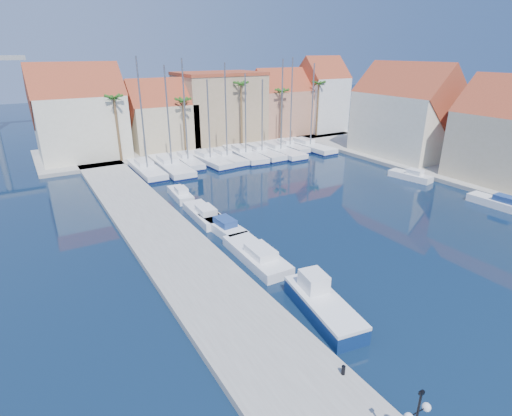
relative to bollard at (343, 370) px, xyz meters
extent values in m
plane|color=black|center=(6.60, 5.48, -0.75)|extent=(260.00, 260.00, 0.00)
cube|color=gray|center=(-2.40, 18.98, -0.50)|extent=(6.00, 77.00, 0.50)
cube|color=gray|center=(16.60, 53.48, -0.50)|extent=(54.00, 16.00, 0.50)
cube|color=gray|center=(38.60, 20.48, -0.50)|extent=(12.00, 60.00, 0.50)
cylinder|color=black|center=(-1.24, -4.75, 2.45)|extent=(0.47, 0.07, 0.05)
cylinder|color=black|center=(-0.77, -4.77, 2.45)|extent=(0.47, 0.07, 0.05)
sphere|color=white|center=(-0.54, -4.78, 2.45)|extent=(0.33, 0.33, 0.33)
cube|color=black|center=(-1.00, -4.76, 3.38)|extent=(0.21, 0.12, 0.15)
cylinder|color=black|center=(0.00, 0.00, 0.00)|extent=(0.20, 0.20, 0.50)
cube|color=navy|center=(2.62, 4.65, -0.25)|extent=(3.22, 6.89, 0.99)
cube|color=white|center=(2.62, 4.65, 0.35)|extent=(3.22, 6.89, 0.22)
cube|color=white|center=(2.83, 5.96, 0.96)|extent=(1.70, 1.97, 1.21)
cube|color=white|center=(2.72, 12.95, -0.35)|extent=(2.51, 7.41, 0.80)
cube|color=white|center=(2.70, 12.22, 0.35)|extent=(1.70, 2.61, 0.60)
cube|color=white|center=(2.88, 19.32, -0.35)|extent=(2.37, 6.23, 0.80)
cube|color=navy|center=(2.92, 18.71, 0.35)|extent=(1.51, 2.23, 0.60)
cube|color=white|center=(2.61, 22.83, -0.35)|extent=(2.34, 6.64, 0.80)
cube|color=white|center=(2.59, 22.17, 0.35)|extent=(1.56, 2.35, 0.60)
cube|color=white|center=(2.72, 29.47, -0.35)|extent=(1.99, 5.21, 0.80)
cube|color=white|center=(2.68, 28.96, 0.35)|extent=(1.27, 1.86, 0.60)
cube|color=white|center=(30.60, 9.63, -0.35)|extent=(2.16, 6.04, 0.80)
cube|color=navy|center=(30.63, 9.03, 0.35)|extent=(1.42, 2.14, 0.60)
cube|color=white|center=(30.60, 20.94, -0.35)|extent=(2.70, 5.61, 0.80)
cube|color=white|center=(30.70, 20.41, 0.35)|extent=(1.54, 2.08, 0.60)
cube|color=white|center=(2.31, 40.89, -0.25)|extent=(2.74, 10.36, 1.00)
cube|color=#0D1945|center=(2.31, 40.89, -0.57)|extent=(2.80, 10.42, 0.28)
cube|color=white|center=(2.31, 41.93, 0.55)|extent=(1.90, 3.11, 0.60)
cylinder|color=slate|center=(2.30, 40.37, 7.17)|extent=(0.20, 0.20, 13.84)
cube|color=white|center=(5.69, 40.91, -0.25)|extent=(3.41, 12.07, 1.00)
cube|color=#0D1945|center=(5.69, 40.91, -0.57)|extent=(3.47, 12.13, 0.28)
cube|color=white|center=(5.72, 42.11, 0.55)|extent=(2.27, 3.65, 0.60)
cylinder|color=slate|center=(5.67, 40.31, 6.63)|extent=(0.20, 0.20, 12.77)
cube|color=white|center=(8.63, 42.20, -0.25)|extent=(2.70, 9.00, 1.00)
cube|color=#0D1945|center=(8.63, 42.20, -0.57)|extent=(2.76, 9.06, 0.28)
cube|color=white|center=(8.67, 43.09, 0.55)|extent=(1.74, 2.74, 0.60)
cylinder|color=slate|center=(8.61, 41.76, 7.01)|extent=(0.20, 0.20, 13.52)
cube|color=white|center=(11.63, 41.33, -0.25)|extent=(3.56, 10.64, 1.00)
cube|color=#0D1945|center=(11.63, 41.33, -0.57)|extent=(3.63, 10.70, 0.28)
cube|color=white|center=(11.54, 42.37, 0.55)|extent=(2.15, 3.28, 0.60)
cylinder|color=slate|center=(11.67, 40.81, 5.64)|extent=(0.20, 0.20, 10.77)
cube|color=white|center=(14.31, 41.14, -0.25)|extent=(2.85, 9.64, 1.00)
cube|color=#0D1945|center=(14.31, 41.14, -0.57)|extent=(2.91, 9.71, 0.28)
cube|color=white|center=(14.28, 42.10, 0.55)|extent=(1.85, 2.93, 0.60)
cylinder|color=slate|center=(14.33, 40.66, 6.71)|extent=(0.20, 0.20, 12.91)
cube|color=white|center=(17.69, 41.45, -0.25)|extent=(3.81, 11.42, 1.00)
cube|color=#0D1945|center=(17.69, 41.45, -0.57)|extent=(3.88, 11.48, 0.28)
cube|color=white|center=(17.78, 42.57, 0.55)|extent=(2.31, 3.52, 0.60)
cylinder|color=slate|center=(17.65, 40.89, 5.94)|extent=(0.20, 0.20, 11.39)
cube|color=white|center=(20.39, 41.23, -0.25)|extent=(3.06, 10.75, 1.00)
cube|color=#0D1945|center=(20.39, 41.23, -0.57)|extent=(3.12, 10.82, 0.28)
cube|color=white|center=(20.37, 42.30, 0.55)|extent=(2.03, 3.26, 0.60)
cylinder|color=slate|center=(20.41, 40.69, 5.50)|extent=(0.20, 0.20, 10.49)
cube|color=white|center=(23.54, 40.67, -0.25)|extent=(2.99, 11.49, 1.00)
cube|color=#0D1945|center=(23.54, 40.67, -0.57)|extent=(3.05, 11.55, 0.28)
cube|color=white|center=(23.54, 41.82, 0.55)|extent=(2.09, 3.45, 0.60)
cylinder|color=slate|center=(23.53, 40.09, 6.90)|extent=(0.20, 0.20, 13.30)
cube|color=white|center=(26.49, 42.21, -0.25)|extent=(2.56, 8.82, 1.00)
cube|color=#0D1945|center=(26.49, 42.21, -0.57)|extent=(2.62, 8.88, 0.28)
cube|color=white|center=(26.46, 43.08, 0.55)|extent=(1.68, 2.68, 0.60)
cylinder|color=slate|center=(26.50, 41.77, 6.98)|extent=(0.20, 0.20, 13.47)
cube|color=white|center=(29.51, 40.82, -0.25)|extent=(3.33, 11.37, 1.00)
cube|color=#0D1945|center=(29.51, 40.82, -0.57)|extent=(3.39, 11.43, 0.28)
cube|color=white|center=(29.47, 41.95, 0.55)|extent=(2.17, 3.45, 0.60)
cylinder|color=slate|center=(29.53, 40.25, 6.54)|extent=(0.20, 0.20, 12.58)
cube|color=beige|center=(-3.40, 52.48, 4.25)|extent=(12.00, 9.00, 9.00)
cube|color=maroon|center=(-3.40, 52.48, 8.75)|extent=(12.30, 9.00, 9.00)
cube|color=#C3B289|center=(8.60, 52.48, 3.25)|extent=(10.00, 8.00, 7.00)
cube|color=maroon|center=(8.60, 52.48, 6.75)|extent=(10.30, 8.00, 8.00)
cube|color=tan|center=(19.60, 53.48, 5.25)|extent=(14.00, 10.00, 11.00)
cube|color=maroon|center=(19.60, 53.48, 11.00)|extent=(14.20, 10.20, 0.50)
cube|color=tan|center=(31.60, 52.48, 3.75)|extent=(10.00, 8.00, 8.00)
cube|color=maroon|center=(31.60, 52.48, 7.75)|extent=(10.30, 8.00, 8.00)
cube|color=silver|center=(40.60, 51.48, 4.75)|extent=(8.00, 8.00, 10.00)
cube|color=maroon|center=(40.60, 51.48, 9.75)|extent=(8.30, 8.00, 8.00)
cube|color=#C3B289|center=(38.60, 13.48, 3.75)|extent=(9.00, 12.00, 8.00)
cube|color=beige|center=(38.60, 29.48, 4.25)|extent=(9.00, 14.00, 9.00)
cube|color=maroon|center=(38.60, 29.48, 8.75)|extent=(9.00, 14.30, 9.00)
cylinder|color=brown|center=(0.60, 47.48, 4.25)|extent=(0.36, 0.36, 9.00)
sphere|color=#265819|center=(0.60, 47.48, 8.60)|extent=(2.60, 2.60, 2.60)
cylinder|color=brown|center=(10.60, 47.48, 3.75)|extent=(0.36, 0.36, 8.00)
sphere|color=#265819|center=(10.60, 47.48, 7.60)|extent=(2.60, 2.60, 2.60)
cylinder|color=brown|center=(20.60, 47.48, 4.75)|extent=(0.36, 0.36, 10.00)
sphere|color=#265819|center=(20.60, 47.48, 9.60)|extent=(2.60, 2.60, 2.60)
cylinder|color=brown|center=(28.60, 47.48, 4.00)|extent=(0.36, 0.36, 8.50)
sphere|color=#265819|center=(28.60, 47.48, 8.10)|extent=(2.60, 2.60, 2.60)
cylinder|color=brown|center=(36.60, 47.48, 4.50)|extent=(0.36, 0.36, 9.50)
sphere|color=#265819|center=(36.60, 47.48, 9.10)|extent=(2.60, 2.60, 2.60)
camera|label=1|loc=(-11.61, -10.96, 14.76)|focal=28.00mm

